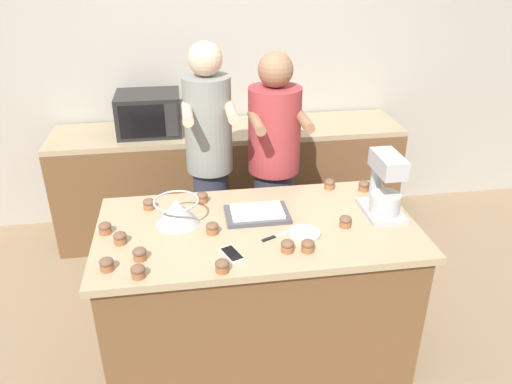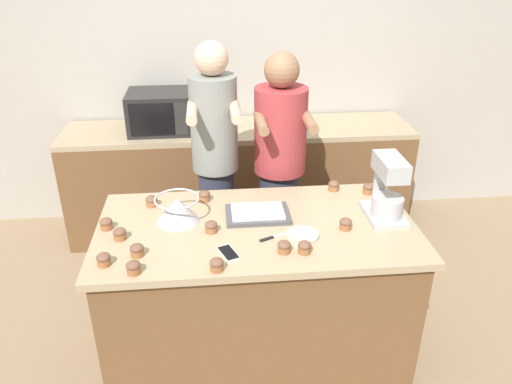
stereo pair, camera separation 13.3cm
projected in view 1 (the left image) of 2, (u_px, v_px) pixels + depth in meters
name	position (u px, v px, depth m)	size (l,w,h in m)	color
ground_plane	(257.00, 347.00, 3.11)	(16.00, 16.00, 0.00)	#937A5B
back_wall	(223.00, 65.00, 4.13)	(10.00, 0.06, 2.70)	#B2ADA3
island_counter	(257.00, 290.00, 2.91)	(1.73, 0.90, 0.88)	brown
back_counter	(230.00, 180.00, 4.22)	(2.80, 0.60, 0.92)	brown
person_left	(210.00, 167.00, 3.28)	(0.32, 0.49, 1.74)	#33384C
person_right	(274.00, 171.00, 3.37)	(0.36, 0.51, 1.67)	#33384C
stand_mixer	(384.00, 188.00, 2.76)	(0.20, 0.30, 0.36)	#B2B7BC
mixing_bowl	(177.00, 211.00, 2.70)	(0.25, 0.25, 0.14)	#BCBCC1
baking_tray	(257.00, 213.00, 2.79)	(0.35, 0.24, 0.04)	#4C4C51
microwave_oven	(149.00, 113.00, 3.86)	(0.48, 0.40, 0.31)	black
cell_phone	(232.00, 254.00, 2.45)	(0.12, 0.16, 0.01)	silver
small_plate	(304.00, 234.00, 2.61)	(0.17, 0.17, 0.02)	beige
knife	(277.00, 236.00, 2.61)	(0.21, 0.11, 0.01)	#BCBCC1
cupcake_0	(138.00, 271.00, 2.28)	(0.07, 0.07, 0.06)	#9E6038
cupcake_1	(330.00, 184.00, 3.10)	(0.07, 0.07, 0.06)	#9E6038
cupcake_2	(149.00, 204.00, 2.86)	(0.07, 0.07, 0.06)	#9E6038
cupcake_3	(107.00, 264.00, 2.33)	(0.07, 0.07, 0.06)	#9E6038
cupcake_4	(120.00, 238.00, 2.53)	(0.07, 0.07, 0.06)	#9E6038
cupcake_5	(202.00, 197.00, 2.94)	(0.07, 0.07, 0.06)	#9E6038
cupcake_6	(105.00, 228.00, 2.62)	(0.07, 0.07, 0.06)	#9E6038
cupcake_7	(346.00, 221.00, 2.68)	(0.07, 0.07, 0.06)	#9E6038
cupcake_8	(308.00, 246.00, 2.47)	(0.07, 0.07, 0.06)	#9E6038
cupcake_9	(364.00, 186.00, 3.07)	(0.07, 0.07, 0.06)	#9E6038
cupcake_10	(140.00, 254.00, 2.40)	(0.07, 0.07, 0.06)	#9E6038
cupcake_11	(212.00, 228.00, 2.62)	(0.07, 0.07, 0.06)	#9E6038
cupcake_12	(222.00, 266.00, 2.32)	(0.07, 0.07, 0.06)	#9E6038
cupcake_13	(287.00, 246.00, 2.47)	(0.07, 0.07, 0.06)	#9E6038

